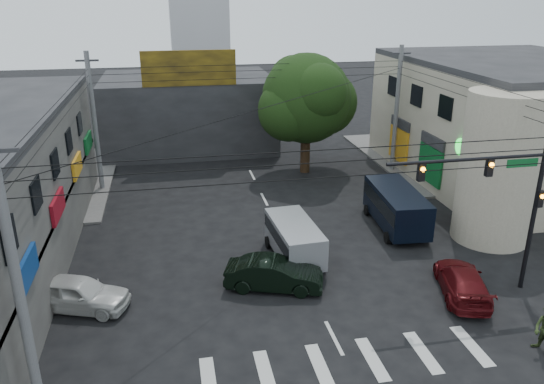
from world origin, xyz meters
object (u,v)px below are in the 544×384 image
object	(u,v)px
white_compact	(78,293)
navy_van	(396,209)
utility_pole_far_right	(396,110)
traffic_gantry	(503,191)
utility_pole_far_left	(95,123)
utility_pole_near_left	(17,281)
maroon_sedan	(462,281)
silver_minivan	(294,241)
street_tree	(306,99)
dark_sedan	(274,274)
traffic_officer	(297,262)

from	to	relation	value
white_compact	navy_van	world-z (taller)	navy_van
utility_pole_far_right	navy_van	size ratio (longest dim) A/B	1.58
traffic_gantry	utility_pole_far_left	world-z (taller)	utility_pole_far_left
utility_pole_near_left	navy_van	size ratio (longest dim) A/B	1.58
navy_van	utility_pole_far_right	bearing A→B (deg)	-17.82
traffic_gantry	utility_pole_far_right	distance (m)	17.21
traffic_gantry	white_compact	distance (m)	18.40
maroon_sedan	silver_minivan	distance (m)	8.03
street_tree	maroon_sedan	bearing A→B (deg)	-82.11
maroon_sedan	traffic_gantry	bearing A→B (deg)	-161.84
utility_pole_far_left	utility_pole_far_right	distance (m)	21.00
utility_pole_near_left	utility_pole_far_left	world-z (taller)	same
utility_pole_far_left	silver_minivan	size ratio (longest dim) A/B	1.97
traffic_gantry	white_compact	xyz separation A→B (m)	(-17.81, 2.09, -4.10)
utility_pole_far_right	white_compact	bearing A→B (deg)	-143.94
silver_minivan	utility_pole_near_left	bearing A→B (deg)	124.25
utility_pole_far_right	navy_van	world-z (taller)	utility_pole_far_right
utility_pole_near_left	navy_van	bearing A→B (deg)	32.31
dark_sedan	traffic_officer	distance (m)	1.48
traffic_gantry	navy_van	size ratio (longest dim) A/B	1.24
utility_pole_far_right	traffic_gantry	bearing A→B (deg)	-98.94
utility_pole_near_left	dark_sedan	bearing A→B (deg)	31.98
utility_pole_far_right	dark_sedan	bearing A→B (deg)	-128.95
utility_pole_near_left	utility_pole_far_right	bearing A→B (deg)	44.31
dark_sedan	white_compact	world-z (taller)	white_compact
utility_pole_far_left	maroon_sedan	world-z (taller)	utility_pole_far_left
utility_pole_far_right	dark_sedan	size ratio (longest dim) A/B	1.97
street_tree	utility_pole_near_left	distance (m)	25.95
navy_van	maroon_sedan	bearing A→B (deg)	-175.86
street_tree	white_compact	bearing A→B (deg)	-131.31
white_compact	maroon_sedan	world-z (taller)	white_compact
utility_pole_near_left	utility_pole_far_right	xyz separation A→B (m)	(21.00, 20.50, 0.00)
utility_pole_far_left	utility_pole_far_right	world-z (taller)	same
dark_sedan	maroon_sedan	bearing A→B (deg)	-86.74
street_tree	utility_pole_far_left	bearing A→B (deg)	-176.05
silver_minivan	white_compact	bearing A→B (deg)	100.83
traffic_officer	maroon_sedan	bearing A→B (deg)	-55.86
street_tree	traffic_gantry	world-z (taller)	street_tree
utility_pole_far_left	white_compact	bearing A→B (deg)	-88.04
street_tree	white_compact	xyz separation A→B (m)	(-13.99, -15.92, -4.74)
utility_pole_far_left	navy_van	distance (m)	19.92
street_tree	traffic_officer	bearing A→B (deg)	-105.96
utility_pole_far_left	white_compact	xyz separation A→B (m)	(0.51, -14.92, -3.87)
traffic_gantry	silver_minivan	world-z (taller)	traffic_gantry
utility_pole_far_right	dark_sedan	world-z (taller)	utility_pole_far_right
traffic_gantry	utility_pole_far_left	xyz separation A→B (m)	(-18.32, 17.00, -0.23)
street_tree	utility_pole_far_left	world-z (taller)	utility_pole_far_left
dark_sedan	navy_van	size ratio (longest dim) A/B	0.80
dark_sedan	maroon_sedan	distance (m)	8.33
dark_sedan	traffic_officer	world-z (taller)	traffic_officer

